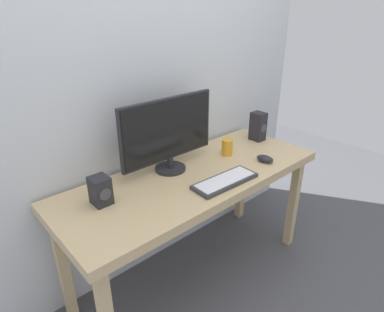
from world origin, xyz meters
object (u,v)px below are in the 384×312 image
at_px(monitor, 168,133).
at_px(speaker_right, 258,126).
at_px(keyboard_primary, 225,181).
at_px(desk, 195,186).
at_px(coffee_mug, 227,147).
at_px(mouse, 265,159).
at_px(speaker_left, 100,191).

distance_m(monitor, speaker_right, 0.77).
relative_size(keyboard_primary, speaker_right, 1.95).
bearing_deg(desk, keyboard_primary, -73.88).
xyz_separation_m(monitor, coffee_mug, (0.41, -0.09, -0.18)).
height_order(mouse, speaker_left, speaker_left).
bearing_deg(keyboard_primary, speaker_left, 155.92).
bearing_deg(mouse, coffee_mug, 102.78).
xyz_separation_m(desk, monitor, (-0.07, 0.15, 0.31)).
xyz_separation_m(keyboard_primary, speaker_left, (-0.59, 0.27, 0.06)).
xyz_separation_m(mouse, speaker_right, (0.26, 0.26, 0.08)).
xyz_separation_m(mouse, coffee_mug, (-0.09, 0.23, 0.03)).
relative_size(mouse, speaker_right, 0.54).
xyz_separation_m(keyboard_primary, mouse, (0.38, 0.01, 0.01)).
height_order(speaker_left, coffee_mug, speaker_left).
bearing_deg(keyboard_primary, desk, 106.12).
bearing_deg(desk, speaker_left, 171.61).
height_order(desk, mouse, mouse).
bearing_deg(desk, speaker_right, 7.48).
bearing_deg(mouse, speaker_right, 35.78).
distance_m(monitor, mouse, 0.63).
bearing_deg(monitor, speaker_left, -172.05).
bearing_deg(coffee_mug, speaker_right, 5.07).
height_order(keyboard_primary, speaker_left, speaker_left).
bearing_deg(keyboard_primary, mouse, 2.26).
bearing_deg(coffee_mug, keyboard_primary, -139.20).
bearing_deg(desk, coffee_mug, 9.98).
relative_size(keyboard_primary, coffee_mug, 3.77).
height_order(keyboard_primary, mouse, mouse).
bearing_deg(coffee_mug, monitor, 168.00).
distance_m(mouse, speaker_left, 1.01).
relative_size(keyboard_primary, speaker_left, 2.78).
relative_size(desk, speaker_right, 7.99).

